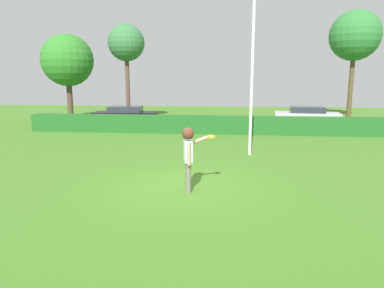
{
  "coord_description": "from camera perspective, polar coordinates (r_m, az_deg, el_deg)",
  "views": [
    {
      "loc": [
        1.27,
        -9.54,
        3.08
      ],
      "look_at": [
        0.16,
        0.69,
        1.15
      ],
      "focal_mm": 32.67,
      "sensor_mm": 36.0,
      "label": 1
    }
  ],
  "objects": [
    {
      "name": "ground_plane",
      "position": [
        10.1,
        -1.35,
        -7.13
      ],
      "size": [
        60.0,
        60.0,
        0.0
      ],
      "primitive_type": "plane",
      "color": "#427523"
    },
    {
      "name": "person",
      "position": [
        9.5,
        -0.59,
        -1.24
      ],
      "size": [
        0.69,
        0.68,
        1.78
      ],
      "color": "#706859",
      "rests_on": "ground"
    },
    {
      "name": "frisbee",
      "position": [
        9.75,
        3.15,
        1.21
      ],
      "size": [
        0.22,
        0.22,
        0.06
      ],
      "color": "orange"
    },
    {
      "name": "lamppost",
      "position": [
        14.25,
        9.84,
        13.18
      ],
      "size": [
        0.24,
        0.24,
        6.86
      ],
      "color": "silver",
      "rests_on": "ground"
    },
    {
      "name": "hedge_row",
      "position": [
        19.99,
        2.5,
        3.18
      ],
      "size": [
        20.76,
        0.9,
        0.99
      ],
      "primitive_type": "cube",
      "color": "#205B21",
      "rests_on": "ground"
    },
    {
      "name": "parked_car_black",
      "position": [
        24.38,
        -10.8,
        4.8
      ],
      "size": [
        4.35,
        2.14,
        1.25
      ],
      "color": "black",
      "rests_on": "ground"
    },
    {
      "name": "parked_car_silver",
      "position": [
        24.76,
        18.23,
        4.54
      ],
      "size": [
        4.35,
        2.15,
        1.25
      ],
      "color": "#B7B7BC",
      "rests_on": "ground"
    },
    {
      "name": "maple_tree",
      "position": [
        27.6,
        -19.67,
        12.69
      ],
      "size": [
        3.74,
        3.74,
        6.26
      ],
      "color": "#4F382E",
      "rests_on": "ground"
    },
    {
      "name": "birch_tree",
      "position": [
        29.21,
        25.05,
        15.66
      ],
      "size": [
        3.63,
        3.63,
        8.0
      ],
      "color": "brown",
      "rests_on": "ground"
    },
    {
      "name": "willow_tree",
      "position": [
        26.59,
        -10.67,
        15.78
      ],
      "size": [
        2.63,
        2.63,
        6.94
      ],
      "color": "brown",
      "rests_on": "ground"
    }
  ]
}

